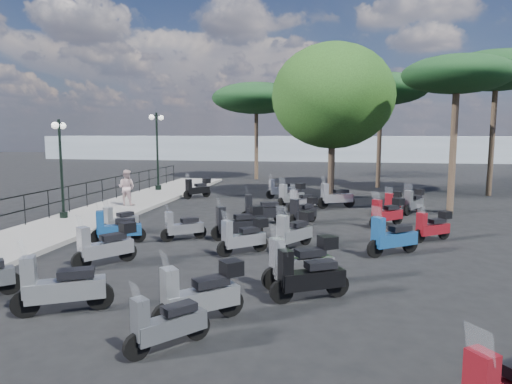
% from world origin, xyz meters
% --- Properties ---
extents(ground, '(120.00, 120.00, 0.00)m').
position_xyz_m(ground, '(0.00, 0.00, 0.00)').
color(ground, black).
rests_on(ground, ground).
extents(sidewalk, '(3.00, 30.00, 0.15)m').
position_xyz_m(sidewalk, '(-6.50, 3.00, 0.07)').
color(sidewalk, slate).
rests_on(sidewalk, ground).
extents(railing, '(0.04, 26.04, 1.10)m').
position_xyz_m(railing, '(-7.80, 2.80, 0.90)').
color(railing, black).
rests_on(railing, sidewalk).
extents(lamp_post_1, '(0.50, 1.08, 3.79)m').
position_xyz_m(lamp_post_1, '(-7.27, 2.26, 2.31)').
color(lamp_post_1, black).
rests_on(lamp_post_1, sidewalk).
extents(lamp_post_2, '(0.47, 1.29, 4.42)m').
position_xyz_m(lamp_post_2, '(-7.07, 11.28, 2.67)').
color(lamp_post_2, black).
rests_on(lamp_post_2, sidewalk).
extents(pedestrian_far, '(0.83, 0.66, 1.62)m').
position_xyz_m(pedestrian_far, '(-6.26, 5.61, 0.96)').
color(pedestrian_far, '#C2A2A4').
rests_on(pedestrian_far, sidewalk).
extents(scooter_2, '(0.86, 1.41, 1.23)m').
position_xyz_m(scooter_2, '(-4.12, 0.64, 0.43)').
color(scooter_2, black).
rests_on(scooter_2, ground).
extents(scooter_3, '(1.55, 0.91, 1.34)m').
position_xyz_m(scooter_3, '(-3.53, -0.69, 0.46)').
color(scooter_3, black).
rests_on(scooter_3, ground).
extents(scooter_4, '(1.16, 1.42, 1.33)m').
position_xyz_m(scooter_4, '(-4.09, 9.33, 0.50)').
color(scooter_4, black).
rests_on(scooter_4, ground).
extents(scooter_5, '(1.69, 1.03, 1.47)m').
position_xyz_m(scooter_5, '(-1.95, -6.04, 0.51)').
color(scooter_5, black).
rests_on(scooter_5, ground).
extents(scooter_6, '(1.18, 1.52, 1.40)m').
position_xyz_m(scooter_6, '(-2.68, -2.96, 0.53)').
color(scooter_6, black).
rests_on(scooter_6, ground).
extents(scooter_7, '(1.31, 1.21, 1.30)m').
position_xyz_m(scooter_7, '(0.59, -1.21, 0.49)').
color(scooter_7, black).
rests_on(scooter_7, ground).
extents(scooter_8, '(1.27, 1.01, 1.21)m').
position_xyz_m(scooter_8, '(-1.67, 0.10, 0.42)').
color(scooter_8, black).
rests_on(scooter_8, ground).
extents(scooter_9, '(1.76, 0.83, 1.45)m').
position_xyz_m(scooter_9, '(0.42, 3.12, 0.50)').
color(scooter_9, black).
rests_on(scooter_9, ground).
extents(scooter_10, '(1.20, 1.49, 1.40)m').
position_xyz_m(scooter_10, '(1.08, 7.41, 0.53)').
color(scooter_10, black).
rests_on(scooter_10, ground).
extents(scooter_11, '(1.44, 1.32, 1.42)m').
position_xyz_m(scooter_11, '(0.80, -6.00, 0.54)').
color(scooter_11, black).
rests_on(scooter_11, ground).
extents(scooter_12, '(1.05, 1.23, 1.21)m').
position_xyz_m(scooter_12, '(0.57, -7.09, 0.42)').
color(scooter_12, black).
rests_on(scooter_12, ground).
extents(scooter_13, '(1.06, 1.55, 1.37)m').
position_xyz_m(scooter_13, '(1.95, -0.35, 0.52)').
color(scooter_13, black).
rests_on(scooter_13, ground).
extents(scooter_14, '(1.58, 1.07, 1.40)m').
position_xyz_m(scooter_14, '(0.05, 0.53, 0.53)').
color(scooter_14, black).
rests_on(scooter_14, ground).
extents(scooter_15, '(1.17, 1.18, 1.25)m').
position_xyz_m(scooter_15, '(1.65, 6.20, 0.43)').
color(scooter_15, black).
rests_on(scooter_15, ground).
extents(scooter_16, '(1.46, 0.96, 1.31)m').
position_xyz_m(scooter_16, '(0.22, 10.00, 0.45)').
color(scooter_16, black).
rests_on(scooter_16, ground).
extents(scooter_18, '(1.65, 1.13, 1.47)m').
position_xyz_m(scooter_18, '(2.43, -3.69, 0.55)').
color(scooter_18, black).
rests_on(scooter_18, ground).
extents(scooter_19, '(1.60, 0.99, 1.40)m').
position_xyz_m(scooter_19, '(2.64, -4.51, 0.49)').
color(scooter_19, black).
rests_on(scooter_19, ground).
extents(scooter_20, '(1.34, 1.25, 1.33)m').
position_xyz_m(scooter_20, '(5.00, 3.51, 0.50)').
color(scooter_20, black).
rests_on(scooter_20, ground).
extents(scooter_21, '(1.04, 1.40, 1.27)m').
position_xyz_m(scooter_21, '(1.93, 3.41, 0.48)').
color(scooter_21, black).
rests_on(scooter_21, ground).
extents(scooter_22, '(1.71, 0.99, 1.47)m').
position_xyz_m(scooter_22, '(3.10, 7.33, 0.51)').
color(scooter_22, black).
rests_on(scooter_22, ground).
extents(scooter_25, '(1.52, 1.18, 1.44)m').
position_xyz_m(scooter_25, '(4.73, -0.59, 0.50)').
color(scooter_25, black).
rests_on(scooter_25, ground).
extents(scooter_26, '(1.31, 1.06, 1.22)m').
position_xyz_m(scooter_26, '(6.19, 1.39, 0.46)').
color(scooter_26, black).
rests_on(scooter_26, ground).
extents(scooter_27, '(0.85, 1.45, 1.24)m').
position_xyz_m(scooter_27, '(5.49, 6.05, 0.47)').
color(scooter_27, black).
rests_on(scooter_27, ground).
extents(scooter_28, '(1.03, 1.50, 1.33)m').
position_xyz_m(scooter_28, '(6.39, 6.48, 0.50)').
color(scooter_28, black).
rests_on(scooter_28, ground).
extents(broadleaf_tree, '(6.28, 6.28, 7.95)m').
position_xyz_m(broadleaf_tree, '(2.85, 10.38, 5.27)').
color(broadleaf_tree, '#38281E').
rests_on(broadleaf_tree, ground).
extents(pine_0, '(5.69, 5.69, 7.09)m').
position_xyz_m(pine_0, '(5.70, 15.97, 6.07)').
color(pine_0, '#38281E').
rests_on(pine_0, ground).
extents(pine_1, '(5.99, 5.99, 7.75)m').
position_xyz_m(pine_1, '(11.37, 13.09, 6.68)').
color(pine_1, '#38281E').
rests_on(pine_1, ground).
extents(pine_2, '(6.48, 6.48, 7.06)m').
position_xyz_m(pine_2, '(-2.79, 19.71, 5.92)').
color(pine_2, '#38281E').
rests_on(pine_2, ground).
extents(pine_3, '(4.48, 4.48, 6.59)m').
position_xyz_m(pine_3, '(7.93, 6.78, 5.77)').
color(pine_3, '#38281E').
rests_on(pine_3, ground).
extents(distant_hills, '(70.00, 8.00, 3.00)m').
position_xyz_m(distant_hills, '(0.00, 45.00, 1.50)').
color(distant_hills, gray).
rests_on(distant_hills, ground).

